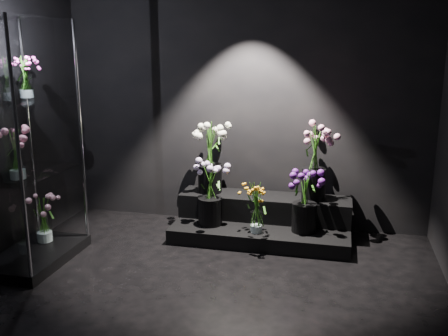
% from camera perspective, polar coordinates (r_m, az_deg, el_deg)
% --- Properties ---
extents(floor, '(4.00, 4.00, 0.00)m').
position_cam_1_polar(floor, '(4.01, -3.68, -15.63)').
color(floor, black).
rests_on(floor, ground).
extents(wall_back, '(4.00, 0.00, 4.00)m').
position_cam_1_polar(wall_back, '(5.46, 2.30, 7.83)').
color(wall_back, black).
rests_on(wall_back, floor).
extents(wall_front, '(4.00, 0.00, 4.00)m').
position_cam_1_polar(wall_front, '(1.79, -23.58, -6.03)').
color(wall_front, black).
rests_on(wall_front, floor).
extents(display_riser, '(1.82, 0.81, 0.41)m').
position_cam_1_polar(display_riser, '(5.34, 4.45, -5.94)').
color(display_riser, black).
rests_on(display_riser, floor).
extents(display_case, '(0.60, 1.00, 2.21)m').
position_cam_1_polar(display_case, '(4.77, -21.78, 2.38)').
color(display_case, black).
rests_on(display_case, floor).
extents(bouquet_orange_bells, '(0.34, 0.34, 0.52)m').
position_cam_1_polar(bouquet_orange_bells, '(4.95, 3.75, -4.43)').
color(bouquet_orange_bells, white).
rests_on(bouquet_orange_bells, display_riser).
extents(bouquet_lilac, '(0.44, 0.44, 0.68)m').
position_cam_1_polar(bouquet_lilac, '(5.13, -1.60, -2.49)').
color(bouquet_lilac, black).
rests_on(bouquet_lilac, display_riser).
extents(bouquet_purple, '(0.41, 0.41, 0.61)m').
position_cam_1_polar(bouquet_purple, '(5.01, 9.23, -3.50)').
color(bouquet_purple, black).
rests_on(bouquet_purple, display_riser).
extents(bouquet_cream_roses, '(0.39, 0.39, 0.78)m').
position_cam_1_polar(bouquet_cream_roses, '(5.38, -1.64, 1.77)').
color(bouquet_cream_roses, black).
rests_on(bouquet_cream_roses, display_riser).
extents(bouquet_pink_roses, '(0.39, 0.39, 0.77)m').
position_cam_1_polar(bouquet_pink_roses, '(5.21, 10.33, 1.05)').
color(bouquet_pink_roses, black).
rests_on(bouquet_pink_roses, display_riser).
extents(bouquet_case_pink, '(0.32, 0.32, 0.43)m').
position_cam_1_polar(bouquet_case_pink, '(4.57, -22.70, 1.62)').
color(bouquet_case_pink, white).
rests_on(bouquet_case_pink, display_case).
extents(bouquet_case_magenta, '(0.26, 0.26, 0.37)m').
position_cam_1_polar(bouquet_case_magenta, '(4.86, -21.77, 9.68)').
color(bouquet_case_magenta, white).
rests_on(bouquet_case_magenta, display_case).
extents(bouquet_case_base_pink, '(0.38, 0.38, 0.46)m').
position_cam_1_polar(bouquet_case_base_pink, '(5.17, -19.97, -5.34)').
color(bouquet_case_base_pink, white).
rests_on(bouquet_case_base_pink, display_case).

